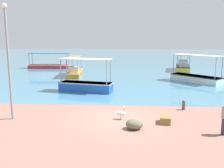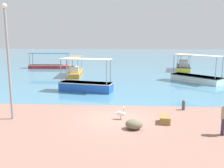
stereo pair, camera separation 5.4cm
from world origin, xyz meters
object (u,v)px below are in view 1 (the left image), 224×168
Objects in this scene: fishing_boat_outer at (49,65)px; fishing_boat_near_right at (75,71)px; pelican at (121,113)px; mooring_bollard at (184,105)px; fishing_boat_far_right at (183,66)px; fishing_boat_near_left at (196,77)px; lamp_post at (8,57)px; net_pile at (134,124)px; cargo_crate at (165,120)px; fishing_boat_center at (86,85)px.

fishing_boat_near_right is at bearing -53.77° from fishing_boat_outer.
mooring_bollard is (4.15, 2.26, -0.01)m from pelican.
fishing_boat_near_right is at bearing -157.00° from fishing_boat_far_right.
mooring_bollard is (-3.72, -11.00, -0.19)m from fishing_boat_near_left.
fishing_boat_near_left is 6.46× the size of pelican.
fishing_boat_near_right is 18.10m from mooring_bollard.
pelican is 7.31m from lamp_post.
pelican reaches higher than mooring_bollard.
pelican is at bearing -64.04° from fishing_boat_outer.
mooring_bollard is at bearing 48.13° from net_pile.
cargo_crate is (-6.13, -23.85, -0.41)m from fishing_boat_far_right.
fishing_boat_near_right is at bearing 89.49° from lamp_post.
fishing_boat_outer is 9.51× the size of mooring_bollard.
cargo_crate is (14.63, -25.35, -0.28)m from fishing_boat_outer.
fishing_boat_far_right is at bearing 77.96° from mooring_bollard.
fishing_boat_far_right reaches higher than pelican.
pelican is (-8.65, -23.37, -0.23)m from fishing_boat_far_right.
pelican is (12.11, -24.88, -0.10)m from fishing_boat_outer.
cargo_crate is (-1.63, -2.73, -0.17)m from mooring_bollard.
fishing_boat_outer is 7.04× the size of net_pile.
pelican is at bearing -151.41° from mooring_bollard.
pelican is (3.39, -7.72, -0.22)m from fishing_boat_center.
fishing_boat_near_left is at bearing 68.72° from cargo_crate.
fishing_boat_near_right is 17.59m from lamp_post.
fishing_boat_near_right is 6.30× the size of net_pile.
fishing_boat_outer is 1.26× the size of fishing_boat_near_left.
fishing_boat_near_right is 0.87× the size of lamp_post.
lamp_post is 9.68m from cargo_crate.
fishing_boat_near_left reaches higher than pelican.
cargo_crate is at bearing -104.42° from fishing_boat_far_right.
fishing_boat_center is 8.43m from pelican.
lamp_post is at bearing -111.23° from fishing_boat_center.
fishing_boat_near_left is 20.00m from lamp_post.
fishing_boat_center is at bearing 113.70° from pelican.
fishing_boat_far_right is 0.96× the size of fishing_boat_outer.
mooring_bollard is (16.26, -22.61, -0.11)m from fishing_boat_outer.
fishing_boat_center is 7.33× the size of mooring_bollard.
fishing_boat_center is at bearing 113.99° from net_pile.
fishing_boat_center is 0.77× the size of fishing_boat_outer.
fishing_boat_center is 5.69× the size of cargo_crate.
fishing_boat_near_right reaches higher than pelican.
fishing_boat_near_right is 0.94× the size of fishing_boat_far_right.
fishing_boat_far_right is at bearing 85.58° from fishing_boat_near_left.
fishing_boat_outer is 0.98× the size of lamp_post.
fishing_boat_far_right is 24.93m from pelican.
pelican is at bearing 115.41° from net_pile.
lamp_post is (-3.11, -8.01, 3.11)m from fishing_boat_center.
fishing_boat_center is 9.31m from mooring_bollard.
fishing_boat_near_right reaches higher than net_pile.
fishing_boat_near_left reaches higher than fishing_boat_far_right.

